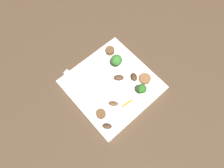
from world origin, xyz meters
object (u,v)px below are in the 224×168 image
(mushroom_0, at_px, (107,126))
(mushroom_3, at_px, (134,77))
(sausage_slice_2, at_px, (145,79))
(sausage_slice_1, at_px, (110,51))
(broccoli_floret_1, at_px, (116,60))
(pepper_strip_0, at_px, (127,104))
(sausage_slice_0, at_px, (101,114))
(plate, at_px, (112,85))
(fork, at_px, (84,84))
(mushroom_1, at_px, (113,104))
(broccoli_floret_0, at_px, (142,89))
(mushroom_2, at_px, (118,77))

(mushroom_0, xyz_separation_m, mushroom_3, (0.06, -0.16, 0.00))
(sausage_slice_2, bearing_deg, sausage_slice_1, 5.60)
(broccoli_floret_1, relative_size, mushroom_3, 1.74)
(sausage_slice_1, distance_m, pepper_strip_0, 0.18)
(sausage_slice_0, xyz_separation_m, pepper_strip_0, (-0.03, -0.08, -0.00))
(broccoli_floret_1, distance_m, sausage_slice_2, 0.10)
(plate, distance_m, mushroom_0, 0.13)
(sausage_slice_2, bearing_deg, fork, 52.80)
(broccoli_floret_1, height_order, sausage_slice_2, broccoli_floret_1)
(mushroom_1, bearing_deg, broccoli_floret_1, -45.89)
(broccoli_floret_0, xyz_separation_m, sausage_slice_2, (0.02, -0.04, -0.02))
(broccoli_floret_1, distance_m, sausage_slice_1, 0.06)
(fork, distance_m, sausage_slice_0, 0.11)
(plate, relative_size, pepper_strip_0, 6.75)
(broccoli_floret_1, bearing_deg, mushroom_3, -171.93)
(sausage_slice_1, xyz_separation_m, mushroom_0, (-0.18, 0.17, -0.00))
(mushroom_0, relative_size, mushroom_3, 0.97)
(broccoli_floret_1, distance_m, mushroom_0, 0.20)
(mushroom_2, relative_size, pepper_strip_0, 0.85)
(mushroom_1, bearing_deg, mushroom_3, -78.43)
(sausage_slice_0, distance_m, sausage_slice_2, 0.17)
(broccoli_floret_1, bearing_deg, pepper_strip_0, 151.50)
(fork, bearing_deg, broccoli_floret_1, -112.50)
(broccoli_floret_1, xyz_separation_m, mushroom_0, (-0.13, 0.15, -0.02))
(sausage_slice_0, xyz_separation_m, mushroom_3, (0.02, -0.15, 0.00))
(fork, relative_size, broccoli_floret_0, 4.32)
(sausage_slice_2, distance_m, mushroom_3, 0.03)
(fork, height_order, broccoli_floret_0, broccoli_floret_0)
(sausage_slice_0, xyz_separation_m, sausage_slice_2, (-0.01, -0.17, -0.00))
(mushroom_1, height_order, mushroom_3, mushroom_3)
(plate, relative_size, mushroom_3, 8.98)
(plate, bearing_deg, mushroom_0, 132.31)
(fork, height_order, pepper_strip_0, same)
(broccoli_floret_1, xyz_separation_m, sausage_slice_0, (-0.09, 0.14, -0.02))
(broccoli_floret_1, distance_m, mushroom_3, 0.07)
(sausage_slice_1, bearing_deg, mushroom_3, 176.62)
(sausage_slice_0, distance_m, mushroom_3, 0.15)
(sausage_slice_1, distance_m, mushroom_2, 0.10)
(broccoli_floret_0, bearing_deg, pepper_strip_0, 89.51)
(mushroom_1, bearing_deg, mushroom_0, 123.34)
(fork, xyz_separation_m, pepper_strip_0, (-0.13, -0.05, 0.00))
(plate, bearing_deg, broccoli_floret_1, -53.22)
(broccoli_floret_1, height_order, sausage_slice_1, broccoli_floret_1)
(sausage_slice_0, xyz_separation_m, sausage_slice_1, (0.14, -0.16, 0.00))
(sausage_slice_0, distance_m, mushroom_1, 0.05)
(sausage_slice_1, height_order, sausage_slice_2, sausage_slice_1)
(mushroom_1, bearing_deg, mushroom_2, -51.79)
(broccoli_floret_0, relative_size, pepper_strip_0, 1.14)
(broccoli_floret_1, relative_size, sausage_slice_0, 1.71)
(fork, height_order, mushroom_2, mushroom_2)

